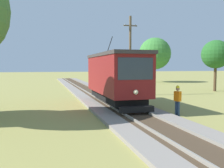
# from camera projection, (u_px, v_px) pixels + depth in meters

# --- Properties ---
(red_tram) EXTENTS (2.60, 8.54, 4.79)m
(red_tram) POSITION_uv_depth(u_px,v_px,m) (115.00, 76.00, 17.54)
(red_tram) COLOR maroon
(red_tram) RESTS_ON rail_right
(utility_pole_mid) EXTENTS (1.40, 0.24, 7.79)m
(utility_pole_mid) POSITION_uv_depth(u_px,v_px,m) (130.00, 55.00, 24.04)
(utility_pole_mid) COLOR brown
(utility_pole_mid) RESTS_ON ground
(track_worker) EXTENTS (0.36, 0.44, 1.78)m
(track_worker) POSITION_uv_depth(u_px,v_px,m) (178.00, 99.00, 14.32)
(track_worker) COLOR navy
(track_worker) RESTS_ON ground
(tree_left_far) EXTENTS (3.26, 3.26, 5.91)m
(tree_left_far) POSITION_uv_depth(u_px,v_px,m) (216.00, 54.00, 28.07)
(tree_left_far) COLOR #4C3823
(tree_left_far) RESTS_ON ground
(tree_horizon) EXTENTS (5.74, 5.74, 8.04)m
(tree_horizon) POSITION_uv_depth(u_px,v_px,m) (155.00, 54.00, 44.09)
(tree_horizon) COLOR #4C3823
(tree_horizon) RESTS_ON ground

